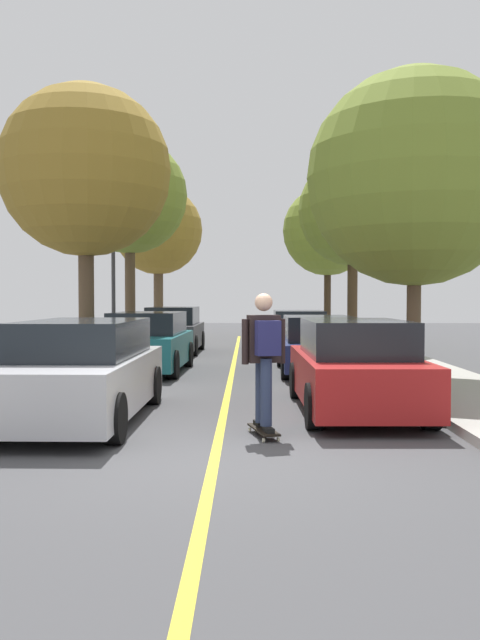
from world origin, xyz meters
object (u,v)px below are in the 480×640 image
Objects in this scene: street_tree_right_far at (328,231)px; fire_hydrant at (393,358)px; street_tree_left_near at (130,197)px; street_tree_left_far at (158,231)px; street_tree_right_nearest at (415,179)px; parked_car_right_nearest at (355,368)px; skateboard at (264,430)px; streetlamp at (113,258)px; parked_car_right_far at (299,332)px; skateboarder at (264,352)px; street_tree_right_near at (353,212)px; parked_car_left_nearest at (82,371)px; street_tree_left_nearest at (85,172)px; parked_car_left_far at (173,330)px; parked_car_right_near at (318,345)px; parked_car_left_near at (147,343)px.

street_tree_right_far reaches higher than fire_hydrant.
street_tree_right_far is (7.49, 4.76, -0.75)m from street_tree_left_near.
street_tree_left_far is 19.07m from street_tree_right_nearest.
parked_car_right_nearest is 4.95× the size of skateboard.
street_tree_right_far is at bearing 89.21° from fire_hydrant.
street_tree_left_far is 10.38m from streetlamp.
street_tree_right_nearest is 3.87m from fire_hydrant.
street_tree_right_far is (1.69, 6.24, 3.91)m from parked_car_right_far.
skateboarder is at bearing -73.92° from street_tree_left_near.
street_tree_right_far is 1.26× the size of streetlamp.
parked_car_left_nearest is at bearing -116.03° from street_tree_right_near.
streetlamp is (-0.06, 3.82, -1.95)m from street_tree_left_nearest.
street_tree_left_nearest is at bearing 116.90° from skateboard.
parked_car_left_far is 0.97× the size of parked_car_right_far.
street_tree_right_nearest is 7.19× the size of skateboard.
skateboarder is (4.39, -12.38, -1.94)m from streetlamp.
street_tree_right_near is at bearing 73.18° from parked_car_right_near.
street_tree_right_far is (1.69, 17.84, 3.89)m from parked_car_right_nearest.
skateboarder is at bearing -63.15° from street_tree_left_nearest.
street_tree_left_far reaches higher than street_tree_right_nearest.
street_tree_left_near reaches higher than street_tree_right_nearest.
street_tree_left_nearest is (-5.80, 6.61, 4.30)m from parked_car_right_nearest.
skateboard is at bearing -101.26° from parked_car_right_near.
street_tree_left_near is at bearing 106.08° from skateboarder.
skateboarder reaches higher than parked_car_right_near.
parked_car_right_far is at bearing -57.32° from street_tree_left_far.
street_tree_left_near is 7.58m from street_tree_left_far.
street_tree_right_nearest is at bearing -53.04° from street_tree_left_near.
street_tree_right_far is 20.34m from skateboarder.
streetlamp is (-7.55, -7.41, -1.54)m from street_tree_right_far.
street_tree_right_far is 14.27m from fire_hydrant.
parked_car_right_near is (4.11, -0.14, -0.04)m from parked_car_left_near.
street_tree_left_far is (-5.80, 9.05, 4.20)m from parked_car_right_far.
parked_car_right_far is (-0.00, 11.60, -0.02)m from parked_car_right_nearest.
street_tree_right_near is 7.11× the size of skateboard.
streetlamp is at bearing -174.86° from street_tree_right_near.
fire_hydrant is (-0.19, -13.66, -4.10)m from street_tree_right_far.
parked_car_right_far is 9.34m from street_tree_right_nearest.
parked_car_left_far is at bearing 101.14° from skateboard.
street_tree_left_near is 1.17× the size of street_tree_right_near.
street_tree_left_near reaches higher than skateboarder.
parked_car_right_nearest is 2.45× the size of skateboarder.
parked_car_right_near reaches higher than skateboard.
parked_car_right_far is at bearing 40.70° from street_tree_left_nearest.
street_tree_left_near is (-1.69, 1.61, 4.61)m from parked_car_left_far.
fire_hydrant is at bearing -40.34° from streetlamp.
parked_car_right_near is 0.59× the size of street_tree_left_nearest.
street_tree_left_far is at bearing 113.14° from street_tree_right_nearest.
street_tree_left_near is (-5.80, 1.48, 4.65)m from parked_car_right_far.
parked_car_left_nearest is 19.88m from street_tree_right_far.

